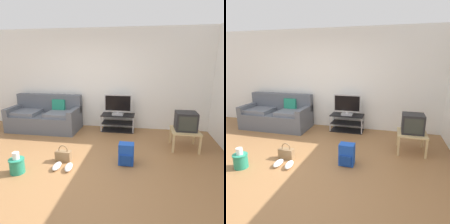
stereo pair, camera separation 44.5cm
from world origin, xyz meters
TOP-DOWN VIEW (x-y plane):
  - ground_plane at (0.00, 0.00)m, footprint 9.00×9.80m
  - wall_back at (0.00, 2.45)m, footprint 9.00×0.10m
  - couch at (-1.39, 1.92)m, footprint 1.88×0.90m
  - tv_stand at (0.60, 2.12)m, footprint 0.88×0.43m
  - flat_tv at (0.60, 2.10)m, footprint 0.73×0.22m
  - side_table at (2.17, 1.20)m, footprint 0.58×0.58m
  - crt_tv at (2.17, 1.21)m, footprint 0.43×0.40m
  - backpack at (0.99, 0.32)m, footprint 0.28×0.27m
  - handbag at (-0.20, 0.24)m, footprint 0.29×0.13m
  - cleaning_bucket at (-0.82, -0.28)m, footprint 0.26×0.26m
  - sneakers_pair at (-0.10, -0.04)m, footprint 0.36×0.30m

SIDE VIEW (x-z plane):
  - ground_plane at x=0.00m, z-range -0.02..0.00m
  - sneakers_pair at x=-0.10m, z-range 0.00..0.09m
  - handbag at x=-0.20m, z-range -0.05..0.27m
  - cleaning_bucket at x=-0.82m, z-range -0.03..0.34m
  - backpack at x=0.99m, z-range 0.00..0.40m
  - tv_stand at x=0.60m, z-range 0.00..0.45m
  - couch at x=-1.39m, z-range -0.12..0.81m
  - side_table at x=2.17m, z-range 0.15..0.57m
  - crt_tv at x=2.17m, z-range 0.42..0.81m
  - flat_tv at x=0.60m, z-range 0.45..0.99m
  - wall_back at x=0.00m, z-range 0.00..2.70m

